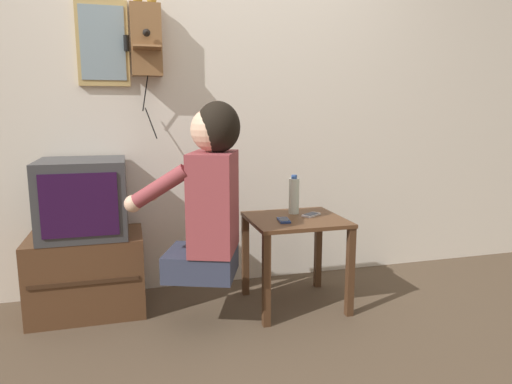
% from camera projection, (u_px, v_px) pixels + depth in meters
% --- Properties ---
extents(ground_plane, '(14.00, 14.00, 0.00)m').
position_uv_depth(ground_plane, '(263.00, 380.00, 1.98)').
color(ground_plane, '#4C3D2D').
extents(wall_back, '(6.80, 0.05, 2.55)m').
position_uv_depth(wall_back, '(209.00, 92.00, 2.93)').
color(wall_back, beige).
rests_on(wall_back, ground_plane).
extents(side_table, '(0.54, 0.51, 0.54)m').
position_uv_depth(side_table, '(295.00, 235.00, 2.69)').
color(side_table, '#51331E').
rests_on(side_table, ground_plane).
extents(person, '(0.63, 0.52, 0.92)m').
position_uv_depth(person, '(209.00, 192.00, 2.37)').
color(person, '#2D3347').
rests_on(person, ground_plane).
extents(tv_stand, '(0.63, 0.43, 0.46)m').
position_uv_depth(tv_stand, '(88.00, 273.00, 2.63)').
color(tv_stand, '#51331E').
rests_on(tv_stand, ground_plane).
extents(television, '(0.47, 0.46, 0.43)m').
position_uv_depth(television, '(84.00, 198.00, 2.57)').
color(television, '#38383A').
rests_on(television, tv_stand).
extents(wall_phone_antique, '(0.22, 0.18, 0.84)m').
position_uv_depth(wall_phone_antique, '(146.00, 39.00, 2.69)').
color(wall_phone_antique, brown).
extents(framed_picture, '(0.29, 0.03, 0.49)m').
position_uv_depth(framed_picture, '(103.00, 43.00, 2.67)').
color(framed_picture, tan).
extents(cell_phone_held, '(0.08, 0.13, 0.01)m').
position_uv_depth(cell_phone_held, '(284.00, 220.00, 2.59)').
color(cell_phone_held, navy).
rests_on(cell_phone_held, side_table).
extents(cell_phone_spare, '(0.14, 0.12, 0.01)m').
position_uv_depth(cell_phone_spare, '(311.00, 215.00, 2.73)').
color(cell_phone_spare, silver).
rests_on(cell_phone_spare, side_table).
extents(water_bottle, '(0.06, 0.06, 0.24)m').
position_uv_depth(water_bottle, '(294.00, 195.00, 2.77)').
color(water_bottle, silver).
rests_on(water_bottle, side_table).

